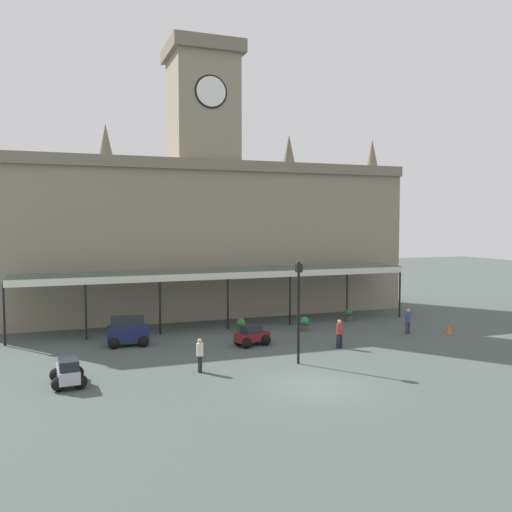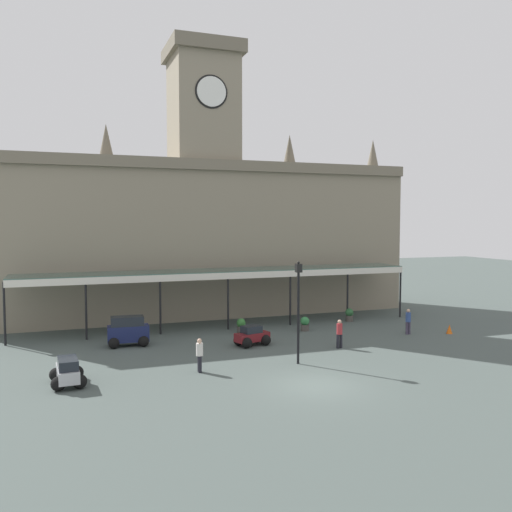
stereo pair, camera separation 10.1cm
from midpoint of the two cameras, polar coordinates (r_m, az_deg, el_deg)
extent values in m
plane|color=#45504C|center=(25.10, 6.31, -13.47)|extent=(140.00, 140.00, 0.00)
cube|color=gray|center=(42.70, -5.66, 1.77)|extent=(32.68, 5.58, 11.96)
cube|color=#756C5B|center=(40.06, -4.63, 9.64)|extent=(32.68, 0.30, 0.80)
cube|color=gray|center=(43.53, -5.74, 15.02)|extent=(4.80, 4.80, 8.01)
cube|color=#6E6655|center=(44.64, -5.78, 20.70)|extent=(5.50, 5.50, 1.00)
cylinder|color=white|center=(41.42, -4.86, 16.98)|extent=(2.20, 0.12, 2.20)
cylinder|color=black|center=(41.45, -4.87, 16.97)|extent=(2.46, 0.06, 2.46)
cone|color=#675F50|center=(41.85, -15.72, 11.61)|extent=(1.10, 1.10, 2.60)
cone|color=#675F50|center=(45.48, 3.45, 11.09)|extent=(1.10, 1.10, 2.60)
cone|color=#675F50|center=(49.22, 12.14, 10.45)|extent=(1.10, 1.10, 2.60)
cube|color=#38564C|center=(38.03, -3.74, -1.58)|extent=(27.82, 3.20, 0.16)
cube|color=silver|center=(36.53, -3.02, -2.11)|extent=(27.82, 0.12, 0.44)
cylinder|color=black|center=(35.42, -25.22, -5.57)|extent=(0.14, 0.14, 3.82)
cylinder|color=black|center=(35.32, -17.67, -5.42)|extent=(0.14, 0.14, 3.82)
cylinder|color=black|center=(35.82, -10.21, -5.17)|extent=(0.14, 0.14, 3.82)
cylinder|color=black|center=(36.90, -3.08, -4.86)|extent=(0.14, 0.14, 3.82)
cylinder|color=black|center=(38.51, 3.54, -4.50)|extent=(0.14, 0.14, 3.82)
cylinder|color=black|center=(40.59, 9.56, -4.12)|extent=(0.14, 0.14, 3.82)
cylinder|color=black|center=(43.07, 14.93, -3.75)|extent=(0.14, 0.14, 3.82)
cube|color=maroon|center=(32.41, -0.51, -8.55)|extent=(2.20, 1.36, 0.50)
cube|color=#1E232B|center=(32.29, -0.58, -7.77)|extent=(1.26, 1.05, 0.42)
sphere|color=black|center=(33.18, 0.04, -8.62)|extent=(0.64, 0.64, 0.64)
sphere|color=black|center=(32.48, 0.93, -8.89)|extent=(0.64, 0.64, 0.64)
sphere|color=black|center=(32.45, -1.95, -8.90)|extent=(0.64, 0.64, 0.64)
sphere|color=black|center=(31.73, -1.08, -9.19)|extent=(0.64, 0.64, 0.64)
cube|color=#B2B5BA|center=(26.27, -19.41, -11.64)|extent=(1.02, 2.30, 0.55)
cube|color=#1E232B|center=(25.95, -19.40, -10.69)|extent=(0.91, 1.59, 0.45)
sphere|color=black|center=(27.05, -20.49, -11.71)|extent=(0.64, 0.64, 0.64)
sphere|color=black|center=(27.11, -18.55, -11.63)|extent=(0.64, 0.64, 0.64)
sphere|color=black|center=(25.56, -20.30, -12.61)|extent=(0.64, 0.64, 0.64)
sphere|color=black|center=(25.62, -18.24, -12.53)|extent=(0.64, 0.64, 0.64)
cube|color=#19214C|center=(33.11, -13.48, -8.00)|extent=(2.46, 1.11, 0.95)
cube|color=#1E232B|center=(32.96, -13.59, -6.72)|extent=(1.95, 1.02, 0.55)
sphere|color=black|center=(33.71, -12.05, -8.51)|extent=(0.64, 0.64, 0.64)
sphere|color=black|center=(32.79, -11.92, -8.85)|extent=(0.64, 0.64, 0.64)
sphere|color=black|center=(33.63, -14.98, -8.58)|extent=(0.64, 0.64, 0.64)
sphere|color=black|center=(32.70, -14.93, -8.93)|extent=(0.64, 0.64, 0.64)
cylinder|color=black|center=(32.22, 8.90, -8.88)|extent=(0.17, 0.17, 0.82)
cylinder|color=black|center=(32.10, 8.57, -8.92)|extent=(0.17, 0.17, 0.82)
cylinder|color=#A52D33|center=(32.01, 8.75, -7.64)|extent=(0.34, 0.34, 0.62)
sphere|color=tan|center=(31.93, 8.75, -6.89)|extent=(0.23, 0.23, 0.23)
cylinder|color=black|center=(27.13, -6.11, -11.25)|extent=(0.17, 0.17, 0.82)
cylinder|color=black|center=(26.92, -6.02, -11.37)|extent=(0.17, 0.17, 0.82)
cylinder|color=silver|center=(26.85, -6.08, -9.82)|extent=(0.34, 0.34, 0.62)
sphere|color=tan|center=(26.75, -6.09, -8.94)|extent=(0.23, 0.23, 0.23)
cylinder|color=#3F384C|center=(37.02, 15.82, -7.33)|extent=(0.17, 0.17, 0.82)
cylinder|color=#3F384C|center=(36.86, 15.59, -7.37)|extent=(0.17, 0.17, 0.82)
cylinder|color=#334C8C|center=(36.81, 15.72, -6.25)|extent=(0.34, 0.34, 0.62)
sphere|color=tan|center=(36.74, 15.73, -5.59)|extent=(0.23, 0.23, 0.23)
cylinder|color=black|center=(28.06, 4.42, -6.60)|extent=(0.13, 0.13, 4.78)
cube|color=black|center=(27.72, 4.45, -1.28)|extent=(0.30, 0.30, 0.44)
sphere|color=black|center=(27.69, 4.45, -0.70)|extent=(0.14, 0.14, 0.14)
cone|color=orange|center=(37.98, 19.70, -7.29)|extent=(0.40, 0.40, 0.60)
cylinder|color=#47423D|center=(36.03, -1.69, -7.81)|extent=(0.56, 0.56, 0.42)
sphere|color=#306C2E|center=(35.94, -1.69, -7.11)|extent=(0.60, 0.60, 0.60)
cylinder|color=#47423D|center=(36.82, 5.09, -7.57)|extent=(0.56, 0.56, 0.42)
sphere|color=#307840|center=(36.74, 5.10, -6.89)|extent=(0.60, 0.60, 0.60)
cylinder|color=#47423D|center=(40.69, 9.74, -6.53)|extent=(0.56, 0.56, 0.42)
sphere|color=#2B5D33|center=(40.61, 9.75, -5.91)|extent=(0.60, 0.60, 0.60)
camera|label=1|loc=(0.05, -90.09, -0.01)|focal=37.75mm
camera|label=2|loc=(0.05, 89.91, 0.01)|focal=37.75mm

